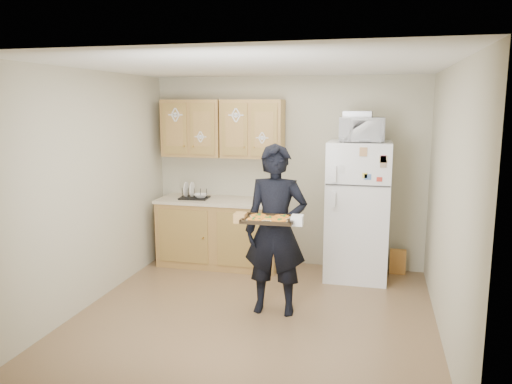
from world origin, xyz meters
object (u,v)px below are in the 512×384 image
Objects in this scene: person at (276,230)px; microwave at (361,130)px; dish_rack at (194,193)px; refrigerator at (358,211)px; baking_tray at (268,220)px.

microwave is at bearing 55.53° from person.
person is 1.90m from dish_rack.
dish_rack is (-2.14, 0.03, 0.12)m from refrigerator.
dish_rack is at bearing 134.23° from person.
refrigerator is at bearing 56.84° from person.
person is (-0.77, -1.28, 0.03)m from refrigerator.
refrigerator is 1.77m from baking_tray.
baking_tray is at bearing -49.70° from dish_rack.
refrigerator is at bearing 61.54° from baking_tray.
refrigerator is 3.25× the size of microwave.
person is 4.70× the size of dish_rack.
refrigerator is 2.15m from dish_rack.
microwave is 1.40× the size of dish_rack.
person is 3.56× the size of baking_tray.
dish_rack is at bearing 174.24° from microwave.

